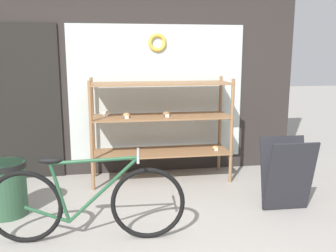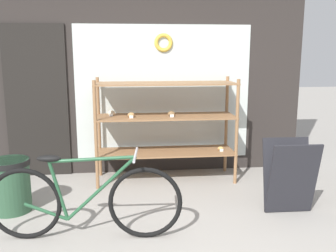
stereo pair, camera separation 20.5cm
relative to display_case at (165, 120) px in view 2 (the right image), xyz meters
name	(u,v)px [view 2 (the right image)]	position (x,y,z in m)	size (l,w,h in m)	color
storefront_facade	(146,37)	(-0.23, 0.42, 1.09)	(4.43, 0.13, 4.00)	#2D2826
display_case	(165,120)	(0.00, 0.00, 0.00)	(1.85, 0.57, 1.39)	#8E6642
bicycle	(84,201)	(-0.91, -1.58, -0.47)	(1.81, 0.46, 0.82)	black
sandwich_board	(290,177)	(1.23, -1.21, -0.43)	(0.52, 0.39, 0.80)	#232328
trash_bin	(10,183)	(-1.79, -0.86, -0.52)	(0.45, 0.45, 0.59)	#2D5138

